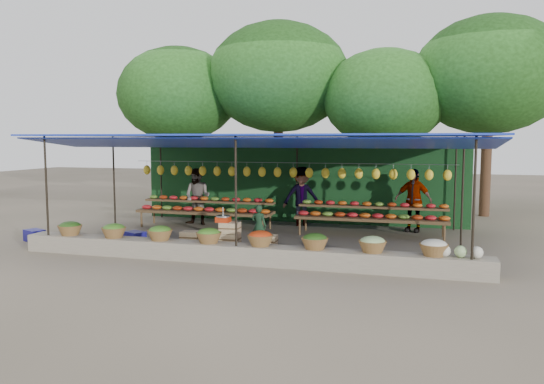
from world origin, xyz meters
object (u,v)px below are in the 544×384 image
(blue_crate_front, at_px, (34,235))
(vendor_seated, at_px, (259,226))
(crate_counter, at_px, (229,242))
(blue_crate_back, at_px, (135,237))
(weighing_scale, at_px, (223,219))

(blue_crate_front, bearing_deg, vendor_seated, 31.70)
(crate_counter, distance_m, blue_crate_back, 2.93)
(crate_counter, distance_m, blue_crate_front, 5.58)
(weighing_scale, relative_size, blue_crate_front, 0.69)
(weighing_scale, xyz_separation_m, blue_crate_front, (-5.43, 0.16, -0.70))
(blue_crate_front, distance_m, blue_crate_back, 2.76)
(blue_crate_front, bearing_deg, crate_counter, 21.45)
(blue_crate_back, bearing_deg, blue_crate_front, -146.08)
(blue_crate_front, height_order, blue_crate_back, blue_crate_front)
(vendor_seated, bearing_deg, weighing_scale, 67.73)
(weighing_scale, bearing_deg, vendor_seated, 62.76)
(vendor_seated, bearing_deg, crate_counter, 73.98)
(weighing_scale, distance_m, blue_crate_front, 5.48)
(crate_counter, relative_size, vendor_seated, 2.21)
(crate_counter, height_order, blue_crate_back, crate_counter)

